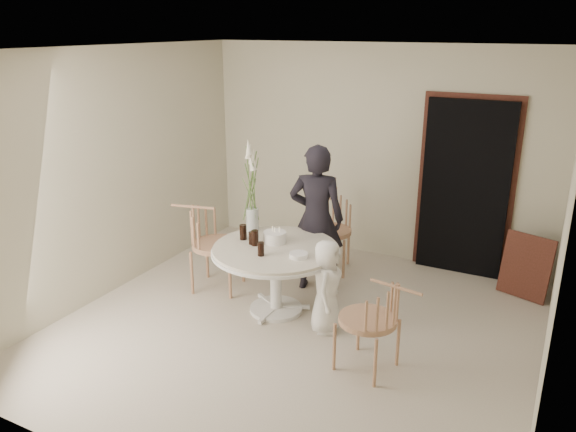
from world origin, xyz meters
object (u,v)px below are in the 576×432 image
at_px(girl, 316,219).
at_px(birthday_cake, 275,237).
at_px(chair_right, 381,314).
at_px(flower_vase, 252,194).
at_px(table, 276,257).
at_px(chair_left, 205,235).
at_px(boy, 327,286).
at_px(chair_far, 331,220).

relative_size(girl, birthday_cake, 7.00).
bearing_deg(chair_right, girl, -126.50).
distance_m(girl, flower_vase, 0.78).
bearing_deg(girl, table, 64.76).
bearing_deg(girl, birthday_cake, 56.23).
distance_m(chair_left, boy, 1.65).
xyz_separation_m(table, girl, (0.14, 0.70, 0.23)).
distance_m(chair_right, birthday_cake, 1.58).
bearing_deg(flower_vase, chair_far, 64.97).
xyz_separation_m(table, boy, (0.63, -0.12, -0.14)).
height_order(girl, flower_vase, flower_vase).
relative_size(boy, flower_vase, 0.92).
bearing_deg(table, chair_right, -23.67).
xyz_separation_m(chair_right, birthday_cake, (-1.40, 0.69, 0.22)).
relative_size(chair_left, girl, 0.58).
bearing_deg(girl, boy, 106.88).
distance_m(girl, birthday_cake, 0.62).
relative_size(chair_right, boy, 0.93).
xyz_separation_m(table, chair_left, (-0.99, 0.15, 0.02)).
height_order(table, girl, girl).
height_order(chair_far, girl, girl).
xyz_separation_m(chair_far, boy, (0.59, -1.49, -0.13)).
bearing_deg(chair_far, chair_right, -70.47).
bearing_deg(chair_left, chair_far, -53.31).
distance_m(chair_right, flower_vase, 2.08).
height_order(chair_left, boy, chair_left).
height_order(chair_far, boy, boy).
height_order(chair_far, flower_vase, flower_vase).
distance_m(chair_far, chair_left, 1.60).
distance_m(chair_left, girl, 1.27).
bearing_deg(chair_right, birthday_cake, -105.80).
bearing_deg(table, birthday_cake, 122.64).
bearing_deg(boy, girl, 17.32).
bearing_deg(flower_vase, chair_right, -26.42).
height_order(chair_far, chair_right, chair_far).
bearing_deg(chair_left, boy, -112.69).
xyz_separation_m(chair_left, birthday_cake, (0.92, -0.04, 0.15)).
distance_m(table, birthday_cake, 0.22).
bearing_deg(chair_far, boy, -82.35).
bearing_deg(chair_far, chair_left, -144.24).
relative_size(table, girl, 0.79).
relative_size(birthday_cake, flower_vase, 0.23).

